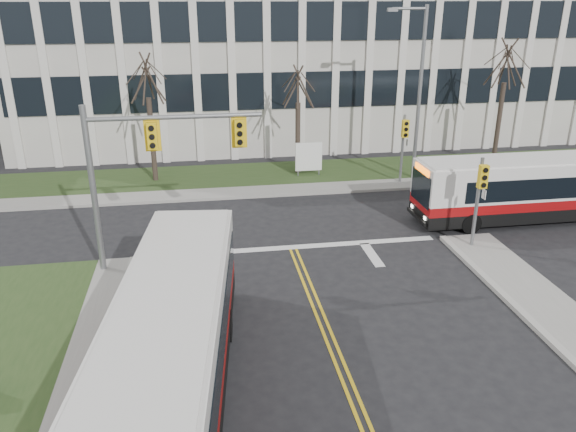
# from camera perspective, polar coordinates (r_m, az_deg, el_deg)

# --- Properties ---
(ground) EXTENTS (120.00, 120.00, 0.00)m
(ground) POSITION_cam_1_polar(r_m,az_deg,el_deg) (16.03, 5.55, -15.35)
(ground) COLOR black
(ground) RESTS_ON ground
(sidewalk_cross) EXTENTS (44.00, 1.60, 0.14)m
(sidewalk_cross) POSITION_cam_1_polar(r_m,az_deg,el_deg) (30.38, 7.57, 3.01)
(sidewalk_cross) COLOR #9E9B93
(sidewalk_cross) RESTS_ON ground
(building_lawn) EXTENTS (44.00, 5.00, 0.12)m
(building_lawn) POSITION_cam_1_polar(r_m,az_deg,el_deg) (32.95, 6.20, 4.52)
(building_lawn) COLOR #2B431C
(building_lawn) RESTS_ON ground
(office_building) EXTENTS (40.00, 16.00, 12.00)m
(office_building) POSITION_cam_1_polar(r_m,az_deg,el_deg) (43.37, 2.24, 16.69)
(office_building) COLOR beige
(office_building) RESTS_ON ground
(mast_arm_signal) EXTENTS (6.11, 0.38, 6.20)m
(mast_arm_signal) POSITION_cam_1_polar(r_m,az_deg,el_deg) (20.35, -14.87, 5.57)
(mast_arm_signal) COLOR slate
(mast_arm_signal) RESTS_ON ground
(signal_pole_near) EXTENTS (0.34, 0.39, 3.80)m
(signal_pole_near) POSITION_cam_1_polar(r_m,az_deg,el_deg) (23.16, 18.91, 2.46)
(signal_pole_near) COLOR slate
(signal_pole_near) RESTS_ON ground
(signal_pole_far) EXTENTS (0.34, 0.39, 3.80)m
(signal_pole_far) POSITION_cam_1_polar(r_m,az_deg,el_deg) (30.60, 11.67, 7.63)
(signal_pole_far) COLOR slate
(signal_pole_far) RESTS_ON ground
(streetlight) EXTENTS (2.15, 0.25, 9.20)m
(streetlight) POSITION_cam_1_polar(r_m,az_deg,el_deg) (31.13, 13.00, 12.81)
(streetlight) COLOR slate
(streetlight) RESTS_ON ground
(directory_sign) EXTENTS (1.50, 0.12, 2.00)m
(directory_sign) POSITION_cam_1_polar(r_m,az_deg,el_deg) (31.61, 2.11, 6.00)
(directory_sign) COLOR slate
(directory_sign) RESTS_ON ground
(tree_left) EXTENTS (1.80, 1.80, 7.70)m
(tree_left) POSITION_cam_1_polar(r_m,az_deg,el_deg) (30.74, -14.14, 13.22)
(tree_left) COLOR #42352B
(tree_left) RESTS_ON ground
(tree_mid) EXTENTS (1.80, 1.80, 6.82)m
(tree_mid) POSITION_cam_1_polar(r_m,az_deg,el_deg) (31.42, 1.03, 12.84)
(tree_mid) COLOR #42352B
(tree_mid) RESTS_ON ground
(tree_right) EXTENTS (1.80, 1.80, 8.25)m
(tree_right) POSITION_cam_1_polar(r_m,az_deg,el_deg) (35.25, 21.31, 14.06)
(tree_right) COLOR #42352B
(tree_right) RESTS_ON ground
(bus_main) EXTENTS (3.77, 11.69, 3.06)m
(bus_main) POSITION_cam_1_polar(r_m,az_deg,el_deg) (14.18, -11.74, -13.65)
(bus_main) COLOR silver
(bus_main) RESTS_ON ground
(bus_cross) EXTENTS (10.72, 2.33, 2.86)m
(bus_cross) POSITION_cam_1_polar(r_m,az_deg,el_deg) (27.61, 23.65, 2.43)
(bus_cross) COLOR silver
(bus_cross) RESTS_ON ground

